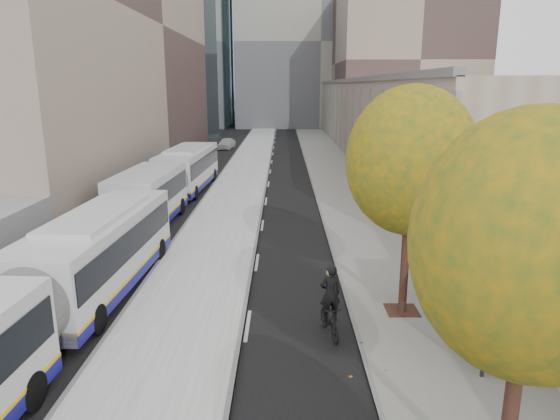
{
  "coord_description": "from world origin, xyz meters",
  "views": [
    {
      "loc": [
        -0.51,
        -2.83,
        7.6
      ],
      "look_at": [
        -0.62,
        17.56,
        2.5
      ],
      "focal_mm": 32.0,
      "sensor_mm": 36.0,
      "label": 1
    }
  ],
  "objects_px": {
    "cyclist": "(330,310)",
    "distant_car": "(226,143)",
    "bus_shelter": "(493,275)",
    "bus_near": "(47,293)",
    "bus_far": "(174,178)"
  },
  "relations": [
    {
      "from": "bus_shelter",
      "to": "bus_far",
      "type": "xyz_separation_m",
      "value": [
        -13.42,
        18.79,
        -0.54
      ]
    },
    {
      "from": "bus_near",
      "to": "distant_car",
      "type": "height_order",
      "value": "bus_near"
    },
    {
      "from": "cyclist",
      "to": "bus_shelter",
      "type": "bearing_deg",
      "value": -17.58
    },
    {
      "from": "bus_near",
      "to": "cyclist",
      "type": "bearing_deg",
      "value": 6.01
    },
    {
      "from": "cyclist",
      "to": "distant_car",
      "type": "distance_m",
      "value": 48.01
    },
    {
      "from": "cyclist",
      "to": "distant_car",
      "type": "bearing_deg",
      "value": 87.62
    },
    {
      "from": "bus_shelter",
      "to": "distant_car",
      "type": "height_order",
      "value": "bus_shelter"
    },
    {
      "from": "bus_shelter",
      "to": "bus_near",
      "type": "distance_m",
      "value": 13.22
    },
    {
      "from": "bus_shelter",
      "to": "cyclist",
      "type": "height_order",
      "value": "bus_shelter"
    },
    {
      "from": "bus_shelter",
      "to": "distant_car",
      "type": "distance_m",
      "value": 49.5
    },
    {
      "from": "bus_near",
      "to": "distant_car",
      "type": "relative_size",
      "value": 4.4
    },
    {
      "from": "bus_shelter",
      "to": "cyclist",
      "type": "distance_m",
      "value": 4.94
    },
    {
      "from": "bus_shelter",
      "to": "bus_far",
      "type": "distance_m",
      "value": 23.1
    },
    {
      "from": "cyclist",
      "to": "distant_car",
      "type": "height_order",
      "value": "cyclist"
    },
    {
      "from": "bus_far",
      "to": "cyclist",
      "type": "bearing_deg",
      "value": -62.04
    }
  ]
}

